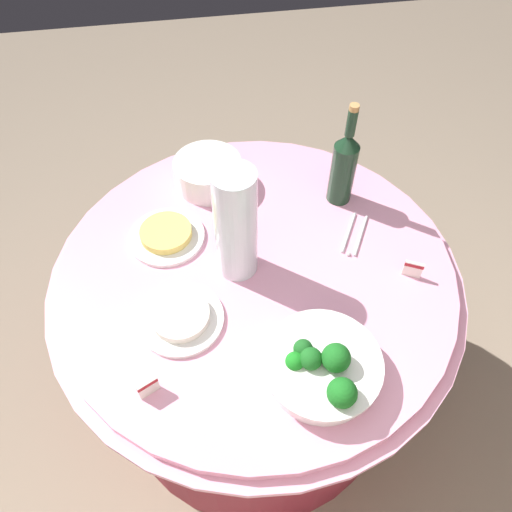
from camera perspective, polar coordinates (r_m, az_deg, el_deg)
ground_plane at (r=2.01m, az=0.00°, el=-14.12°), size 6.00×6.00×0.00m
buffet_table at (r=1.68m, az=0.00°, el=-8.83°), size 1.16×1.16×0.74m
broccoli_bowl at (r=1.18m, az=7.68°, el=-12.63°), size 0.28×0.28×0.12m
plate_stack at (r=1.58m, az=-5.54°, el=9.54°), size 0.21×0.21×0.09m
wine_bottle at (r=1.49m, az=10.07°, el=10.17°), size 0.07×0.07×0.34m
decorative_fruit_vase at (r=1.26m, az=-2.32°, el=3.08°), size 0.11×0.11×0.34m
serving_tongs at (r=1.47m, az=11.26°, el=2.31°), size 0.12×0.16×0.01m
food_plate_rice at (r=1.28m, az=-8.67°, el=-7.00°), size 0.22×0.22×0.04m
food_plate_noodles at (r=1.45m, az=-10.30°, el=2.42°), size 0.22×0.22×0.04m
label_placard_front at (r=1.40m, az=17.65°, el=-1.38°), size 0.05×0.03×0.05m
label_placard_mid at (r=1.19m, az=-12.32°, el=-14.54°), size 0.05×0.03×0.05m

